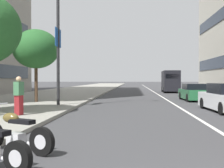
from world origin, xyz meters
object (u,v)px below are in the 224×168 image
Objects in this scene: car_lead_in_lane at (195,93)px; pedestrian_on_plaza at (19,96)px; motorcycle_under_tarp at (15,134)px; delivery_van_ahead at (170,81)px; street_tree_far_plaza at (36,49)px; street_lamp_with_banners at (63,17)px.

car_lead_in_lane is 2.55× the size of pedestrian_on_plaza.
delivery_van_ahead is at bearing -79.84° from motorcycle_under_tarp.
street_tree_far_plaza reaches higher than car_lead_in_lane.
car_lead_in_lane is (16.70, -7.56, 0.21)m from motorcycle_under_tarp.
street_tree_far_plaza is (2.19, 2.41, -1.67)m from street_lamp_with_banners.
delivery_van_ahead is 1.16× the size of street_tree_far_plaza.
pedestrian_on_plaza is (-25.69, 9.67, -0.49)m from delivery_van_ahead.
motorcycle_under_tarp is 0.23× the size of street_lamp_with_banners.
car_lead_in_lane is 12.51m from street_tree_far_plaza.
street_lamp_with_banners reaches higher than motorcycle_under_tarp.
street_lamp_with_banners is at bearing 123.03° from car_lead_in_lane.
delivery_van_ahead reaches higher than motorcycle_under_tarp.
car_lead_in_lane is 0.74× the size of delivery_van_ahead.
delivery_van_ahead is 0.63× the size of street_lamp_with_banners.
street_tree_far_plaza reaches higher than pedestrian_on_plaza.
delivery_van_ahead is 21.88m from street_tree_far_plaza.
street_tree_far_plaza is at bearing 47.69° from street_lamp_with_banners.
motorcycle_under_tarp is 13.62m from street_tree_far_plaza.
street_tree_far_plaza reaches higher than delivery_van_ahead.
car_lead_in_lane is at bearing -70.41° from street_tree_far_plaza.
motorcycle_under_tarp is 32.10m from delivery_van_ahead.
car_lead_in_lane is at bearing -55.24° from street_lamp_with_banners.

